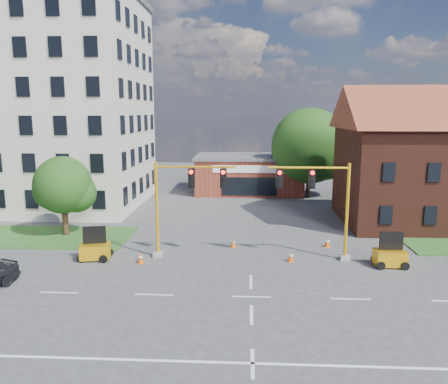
# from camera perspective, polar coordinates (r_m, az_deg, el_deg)

# --- Properties ---
(ground) EXTENTS (120.00, 120.00, 0.00)m
(ground) POSITION_cam_1_polar(r_m,az_deg,el_deg) (22.91, 3.57, -13.50)
(ground) COLOR #403F42
(ground) RESTS_ON ground
(lane_markings) EXTENTS (60.00, 36.00, 0.01)m
(lane_markings) POSITION_cam_1_polar(r_m,az_deg,el_deg) (20.20, 3.64, -16.94)
(lane_markings) COLOR white
(lane_markings) RESTS_ON ground
(office_block) EXTENTS (18.40, 15.40, 20.60)m
(office_block) POSITION_cam_1_polar(r_m,az_deg,el_deg) (47.18, -22.11, 10.91)
(office_block) COLOR beige
(office_block) RESTS_ON ground
(brick_shop) EXTENTS (12.40, 8.40, 4.30)m
(brick_shop) POSITION_cam_1_polar(r_m,az_deg,el_deg) (51.42, 3.30, 2.42)
(brick_shop) COLOR maroon
(brick_shop) RESTS_ON ground
(tree_large) EXTENTS (8.66, 8.25, 9.79)m
(tree_large) POSITION_cam_1_polar(r_m,az_deg,el_deg) (48.71, 11.57, 5.65)
(tree_large) COLOR #342112
(tree_large) RESTS_ON ground
(tree_nw_front) EXTENTS (4.51, 4.30, 6.06)m
(tree_nw_front) POSITION_cam_1_polar(r_m,az_deg,el_deg) (34.73, -19.90, 0.61)
(tree_nw_front) COLOR #342112
(tree_nw_front) RESTS_ON ground
(signal_mast_west) EXTENTS (5.30, 0.60, 6.20)m
(signal_mast_west) POSITION_cam_1_polar(r_m,az_deg,el_deg) (27.77, -5.47, -0.77)
(signal_mast_west) COLOR gray
(signal_mast_west) RESTS_ON ground
(signal_mast_east) EXTENTS (5.30, 0.60, 6.20)m
(signal_mast_east) POSITION_cam_1_polar(r_m,az_deg,el_deg) (27.86, 12.55, -0.94)
(signal_mast_east) COLOR gray
(signal_mast_east) RESTS_ON ground
(trailer_west) EXTENTS (2.04, 1.57, 2.09)m
(trailer_west) POSITION_cam_1_polar(r_m,az_deg,el_deg) (29.19, -16.46, -7.23)
(trailer_west) COLOR #F0AE14
(trailer_west) RESTS_ON ground
(trailer_east) EXTENTS (1.83, 1.24, 2.07)m
(trailer_east) POSITION_cam_1_polar(r_m,az_deg,el_deg) (28.65, 20.88, -7.83)
(trailer_east) COLOR #F0AE14
(trailer_east) RESTS_ON ground
(cone_a) EXTENTS (0.40, 0.40, 0.70)m
(cone_a) POSITION_cam_1_polar(r_m,az_deg,el_deg) (27.90, -10.84, -8.48)
(cone_a) COLOR #DE560B
(cone_a) RESTS_ON ground
(cone_b) EXTENTS (0.40, 0.40, 0.70)m
(cone_b) POSITION_cam_1_polar(r_m,az_deg,el_deg) (30.49, 1.21, -6.65)
(cone_b) COLOR #DE560B
(cone_b) RESTS_ON ground
(cone_c) EXTENTS (0.40, 0.40, 0.70)m
(cone_c) POSITION_cam_1_polar(r_m,az_deg,el_deg) (28.02, 8.73, -8.33)
(cone_c) COLOR #DE560B
(cone_c) RESTS_ON ground
(cone_d) EXTENTS (0.40, 0.40, 0.70)m
(cone_d) POSITION_cam_1_polar(r_m,az_deg,el_deg) (31.45, 13.37, -6.40)
(cone_d) COLOR #DE560B
(cone_d) RESTS_ON ground
(pickup_white) EXTENTS (4.97, 2.30, 1.38)m
(pickup_white) POSITION_cam_1_polar(r_m,az_deg,el_deg) (38.48, 22.87, -3.33)
(pickup_white) COLOR white
(pickup_white) RESTS_ON ground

